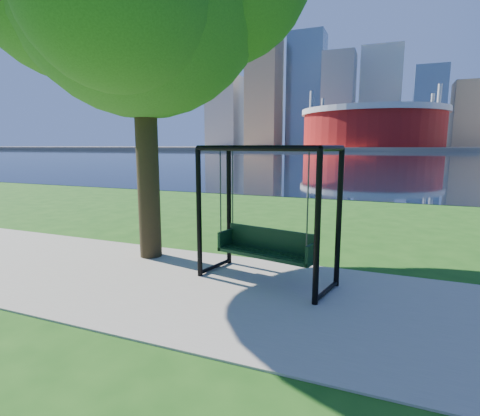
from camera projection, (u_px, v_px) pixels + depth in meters
The scene contains 7 objects.
ground at pixel (231, 282), 7.10m from camera, with size 900.00×900.00×0.00m, color #1E5114.
path at pixel (220, 290), 6.64m from camera, with size 120.00×4.00×0.03m, color #9E937F.
river at pixel (382, 156), 100.35m from camera, with size 900.00×180.00×0.02m, color black.
far_bank at pixel (390, 148), 286.69m from camera, with size 900.00×228.00×2.00m, color #937F60.
stadium at pixel (372, 126), 223.33m from camera, with size 83.00×83.00×32.00m.
skyline at pixel (387, 103), 294.82m from camera, with size 392.00×66.00×96.50m.
swing at pixel (267, 218), 6.92m from camera, with size 2.67×1.57×2.56m.
Camera 1 is at (2.70, -6.22, 2.54)m, focal length 28.00 mm.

